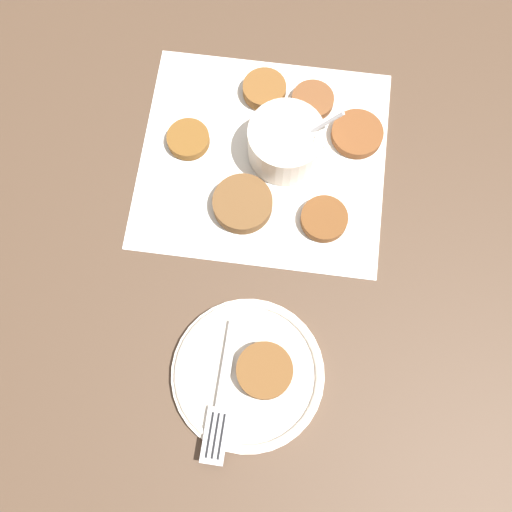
% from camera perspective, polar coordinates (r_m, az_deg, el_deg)
% --- Properties ---
extents(ground_plane, '(4.00, 4.00, 0.00)m').
position_cam_1_polar(ground_plane, '(0.87, -0.71, 9.57)').
color(ground_plane, '#4C3828').
extents(napkin, '(0.39, 0.37, 0.00)m').
position_cam_1_polar(napkin, '(0.86, 0.69, 9.38)').
color(napkin, silver).
rests_on(napkin, ground_plane).
extents(sauce_bowl, '(0.12, 0.11, 0.10)m').
position_cam_1_polar(sauce_bowl, '(0.84, 2.88, 10.64)').
color(sauce_bowl, silver).
rests_on(sauce_bowl, napkin).
extents(fritter_0, '(0.08, 0.08, 0.02)m').
position_cam_1_polar(fritter_0, '(0.82, -1.28, 4.99)').
color(fritter_0, brown).
rests_on(fritter_0, napkin).
extents(fritter_1, '(0.06, 0.06, 0.02)m').
position_cam_1_polar(fritter_1, '(0.91, 0.81, 15.57)').
color(fritter_1, brown).
rests_on(fritter_1, napkin).
extents(fritter_2, '(0.06, 0.06, 0.01)m').
position_cam_1_polar(fritter_2, '(0.90, 5.42, 14.55)').
color(fritter_2, brown).
rests_on(fritter_2, napkin).
extents(fritter_3, '(0.06, 0.06, 0.01)m').
position_cam_1_polar(fritter_3, '(0.87, -6.47, 10.99)').
color(fritter_3, brown).
rests_on(fritter_3, napkin).
extents(fritter_4, '(0.06, 0.06, 0.02)m').
position_cam_1_polar(fritter_4, '(0.82, 6.50, 3.53)').
color(fritter_4, brown).
rests_on(fritter_4, napkin).
extents(fritter_5, '(0.07, 0.07, 0.01)m').
position_cam_1_polar(fritter_5, '(0.88, 9.60, 11.40)').
color(fritter_5, brown).
rests_on(fritter_5, napkin).
extents(serving_plate, '(0.19, 0.19, 0.02)m').
position_cam_1_polar(serving_plate, '(0.77, -0.78, -11.17)').
color(serving_plate, silver).
rests_on(serving_plate, ground_plane).
extents(fritter_on_plate, '(0.07, 0.07, 0.02)m').
position_cam_1_polar(fritter_on_plate, '(0.75, 0.82, -10.86)').
color(fritter_on_plate, brown).
rests_on(fritter_on_plate, serving_plate).
extents(fork, '(0.04, 0.18, 0.00)m').
position_cam_1_polar(fork, '(0.76, -3.43, -14.11)').
color(fork, silver).
rests_on(fork, serving_plate).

